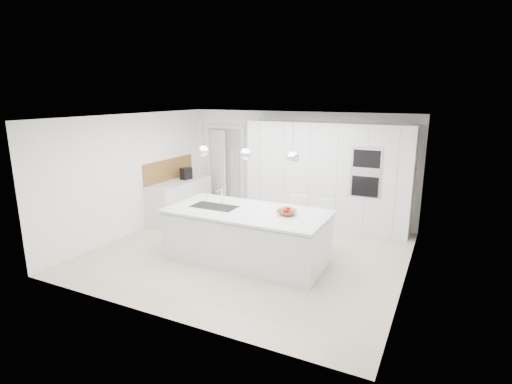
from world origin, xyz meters
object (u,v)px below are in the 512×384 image
at_px(espresso_machine, 186,173).
at_px(bar_stool_left, 295,223).
at_px(fruit_bowl, 287,212).
at_px(bar_stool_right, 323,226).
at_px(island_base, 246,236).

xyz_separation_m(espresso_machine, bar_stool_left, (3.13, -0.89, -0.53)).
bearing_deg(fruit_bowl, bar_stool_right, 66.11).
height_order(fruit_bowl, espresso_machine, espresso_machine).
xyz_separation_m(island_base, bar_stool_right, (1.11, 0.99, 0.06)).
bearing_deg(bar_stool_right, fruit_bowl, -117.44).
relative_size(fruit_bowl, bar_stool_right, 0.35).
bearing_deg(bar_stool_right, island_base, -141.61).
distance_m(fruit_bowl, espresso_machine, 3.63).
bearing_deg(fruit_bowl, espresso_machine, 153.43).
distance_m(bar_stool_left, bar_stool_right, 0.52).
bearing_deg(espresso_machine, bar_stool_right, -0.54).
xyz_separation_m(espresso_machine, bar_stool_right, (3.64, -0.75, -0.55)).
height_order(island_base, espresso_machine, espresso_machine).
height_order(island_base, bar_stool_right, bar_stool_right).
xyz_separation_m(island_base, fruit_bowl, (0.72, 0.12, 0.51)).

